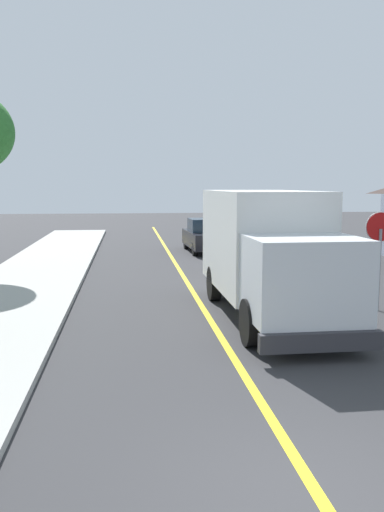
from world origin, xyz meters
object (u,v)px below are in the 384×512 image
at_px(box_truck, 268,248).
at_px(parked_car_mid, 206,236).
at_px(parked_car_near, 245,254).
at_px(stop_sign, 380,242).

height_order(box_truck, parked_car_mid, box_truck).
bearing_deg(box_truck, parked_car_near, 82.78).
bearing_deg(parked_car_mid, stop_sign, -78.31).
height_order(box_truck, stop_sign, box_truck).
height_order(parked_car_near, stop_sign, stop_sign).
bearing_deg(stop_sign, parked_car_mid, 101.69).
xyz_separation_m(parked_car_mid, stop_sign, (2.74, -13.24, 1.06)).
bearing_deg(parked_car_near, stop_sign, -69.94).
bearing_deg(box_truck, parked_car_mid, 88.51).
bearing_deg(stop_sign, parked_car_near, 110.06).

